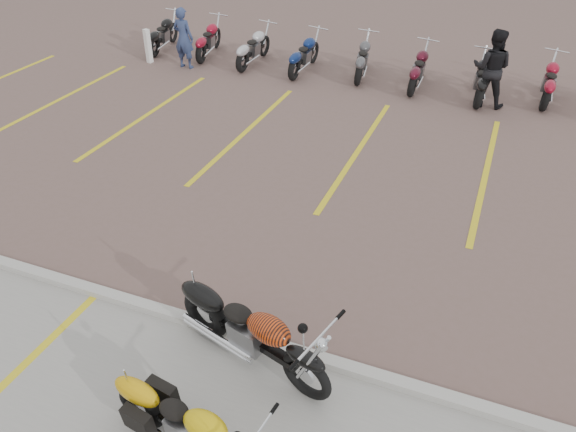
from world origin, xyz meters
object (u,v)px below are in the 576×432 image
(flame_cruiser, at_px, (251,332))
(person_a, at_px, (184,38))
(person_b, at_px, (492,68))
(bollard, at_px, (148,46))
(yellow_cruiser, at_px, (189,424))

(flame_cruiser, bearing_deg, person_a, 141.54)
(flame_cruiser, xyz_separation_m, person_a, (-6.69, 9.66, 0.38))
(flame_cruiser, relative_size, person_b, 1.22)
(person_b, height_order, bollard, person_b)
(yellow_cruiser, xyz_separation_m, flame_cruiser, (0.07, 1.42, 0.07))
(person_b, relative_size, bollard, 1.93)
(person_a, distance_m, person_b, 8.62)
(yellow_cruiser, relative_size, person_b, 1.06)
(person_a, xyz_separation_m, person_b, (8.61, 0.32, 0.09))
(bollard, bearing_deg, yellow_cruiser, -54.51)
(flame_cruiser, bearing_deg, yellow_cruiser, -75.95)
(yellow_cruiser, bearing_deg, bollard, 134.81)
(person_a, bearing_deg, flame_cruiser, 127.95)
(yellow_cruiser, bearing_deg, flame_cruiser, 96.53)
(flame_cruiser, xyz_separation_m, bollard, (-7.96, 9.64, 0.01))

